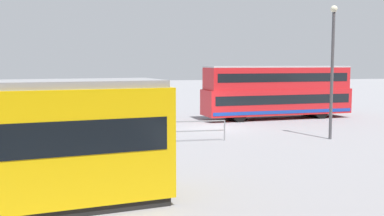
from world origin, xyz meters
name	(u,v)px	position (x,y,z in m)	size (l,w,h in m)	color
ground_plane	(215,128)	(0.00, 0.00, 0.00)	(160.00, 160.00, 0.00)	gray
double_decker_bus	(277,92)	(-5.50, -3.73, 1.96)	(11.23, 3.73, 3.81)	red
pedestrian_near_railing	(132,127)	(5.48, 5.97, 1.03)	(0.43, 0.43, 1.78)	#4C3F2D
pedestrian_railing	(151,129)	(4.48, 4.79, 0.74)	(7.72, 0.23, 1.08)	gray
info_sign	(59,109)	(8.94, 4.32, 1.74)	(0.99, 0.17, 2.54)	slate
street_lamp	(332,62)	(-4.97, 5.29, 4.07)	(0.36, 0.36, 6.97)	#4C4C51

